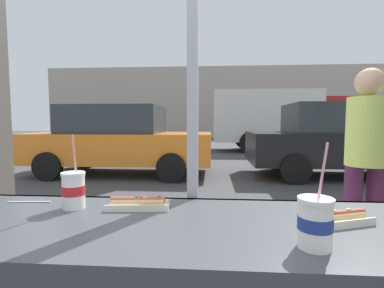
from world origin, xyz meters
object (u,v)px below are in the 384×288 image
at_px(soda_cup_right, 315,222).
at_px(box_truck, 282,118).
at_px(pedestrian, 366,154).
at_px(soda_cup_left, 74,190).
at_px(parked_car_orange, 120,140).
at_px(hotdog_tray_near, 138,203).
at_px(hotdog_tray_far, 337,218).
at_px(parked_car_black, 342,140).

bearing_deg(soda_cup_right, box_truck, 76.76).
height_order(box_truck, pedestrian, box_truck).
height_order(soda_cup_left, box_truck, box_truck).
bearing_deg(soda_cup_right, soda_cup_left, 160.26).
bearing_deg(soda_cup_left, parked_car_orange, 106.70).
distance_m(hotdog_tray_near, hotdog_tray_far, 0.75).
height_order(hotdog_tray_near, pedestrian, pedestrian).
relative_size(hotdog_tray_near, pedestrian, 0.16).
height_order(hotdog_tray_near, box_truck, box_truck).
bearing_deg(parked_car_black, pedestrian, -111.87).
distance_m(soda_cup_right, pedestrian, 1.86).
xyz_separation_m(parked_car_black, pedestrian, (-1.80, -4.50, 0.16)).
distance_m(soda_cup_right, parked_car_orange, 6.61).
distance_m(soda_cup_left, hotdog_tray_near, 0.27).
relative_size(soda_cup_left, pedestrian, 0.19).
relative_size(soda_cup_left, parked_car_black, 0.07).
bearing_deg(soda_cup_right, parked_car_orange, 113.11).
distance_m(parked_car_black, box_truck, 6.02).
xyz_separation_m(hotdog_tray_far, box_truck, (2.70, 11.88, 0.52)).
distance_m(hotdog_tray_near, pedestrian, 2.01).
xyz_separation_m(soda_cup_left, box_truck, (3.70, 11.76, 0.46)).
bearing_deg(box_truck, soda_cup_left, -107.47).
distance_m(soda_cup_right, parked_car_black, 6.69).
relative_size(hotdog_tray_near, hotdog_tray_far, 0.98).
bearing_deg(hotdog_tray_far, parked_car_orange, 114.93).
relative_size(hotdog_tray_far, box_truck, 0.04).
distance_m(parked_car_black, pedestrian, 4.85).
height_order(hotdog_tray_near, parked_car_black, parked_car_black).
bearing_deg(hotdog_tray_far, soda_cup_right, -127.10).
bearing_deg(hotdog_tray_near, soda_cup_left, -177.73).
bearing_deg(pedestrian, parked_car_black, 68.13).
bearing_deg(soda_cup_right, hotdog_tray_far, 52.90).
xyz_separation_m(hotdog_tray_far, parked_car_black, (2.63, 5.89, -0.09)).
distance_m(soda_cup_left, hotdog_tray_far, 1.02).
relative_size(soda_cup_right, box_truck, 0.05).
height_order(hotdog_tray_far, pedestrian, pedestrian).
xyz_separation_m(soda_cup_left, parked_car_black, (3.64, 5.77, -0.15)).
bearing_deg(soda_cup_left, hotdog_tray_near, 2.27).
height_order(parked_car_black, pedestrian, pedestrian).
xyz_separation_m(soda_cup_right, hotdog_tray_near, (-0.60, 0.32, -0.05)).
relative_size(parked_car_black, pedestrian, 2.68).
bearing_deg(hotdog_tray_near, hotdog_tray_far, -10.03).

